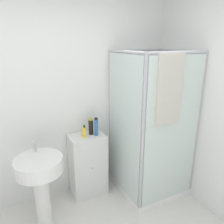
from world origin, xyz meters
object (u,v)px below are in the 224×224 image
object	(u,v)px
soap_dispenser	(84,132)
shampoo_bottle_blue	(96,127)
shampoo_bottle_tall_black	(91,127)
sink	(40,176)

from	to	relation	value
soap_dispenser	shampoo_bottle_blue	distance (m)	0.16
soap_dispenser	shampoo_bottle_tall_black	size ratio (longest dim) A/B	0.74
soap_dispenser	shampoo_bottle_tall_black	bearing A→B (deg)	23.08
sink	shampoo_bottle_blue	world-z (taller)	shampoo_bottle_blue
sink	shampoo_bottle_blue	xyz separation A→B (m)	(0.75, 0.24, 0.34)
shampoo_bottle_tall_black	shampoo_bottle_blue	world-z (taller)	shampoo_bottle_blue
shampoo_bottle_blue	soap_dispenser	bearing A→B (deg)	175.20
sink	shampoo_bottle_tall_black	distance (m)	0.83
shampoo_bottle_blue	sink	bearing A→B (deg)	-162.01
sink	shampoo_bottle_tall_black	xyz separation A→B (m)	(0.70, 0.30, 0.33)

